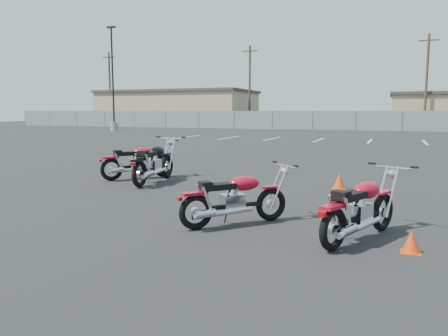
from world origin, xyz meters
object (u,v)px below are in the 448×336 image
(motorcycle_front_red, at_px, (138,161))
(motorcycle_second_black, at_px, (154,163))
(motorcycle_rear_red, at_px, (360,209))
(motorcycle_third_red, at_px, (235,198))

(motorcycle_front_red, bearing_deg, motorcycle_second_black, -28.33)
(motorcycle_front_red, distance_m, motorcycle_rear_red, 6.90)
(motorcycle_front_red, xyz_separation_m, motorcycle_second_black, (0.72, -0.39, 0.04))
(motorcycle_third_red, xyz_separation_m, motorcycle_rear_red, (1.87, -0.13, 0.02))
(motorcycle_front_red, xyz_separation_m, motorcycle_rear_red, (5.85, -3.66, -0.01))
(motorcycle_third_red, distance_m, motorcycle_rear_red, 1.88)
(motorcycle_front_red, distance_m, motorcycle_second_black, 0.82)
(motorcycle_front_red, relative_size, motorcycle_second_black, 0.82)
(motorcycle_second_black, relative_size, motorcycle_rear_red, 1.15)
(motorcycle_third_red, relative_size, motorcycle_rear_red, 0.84)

